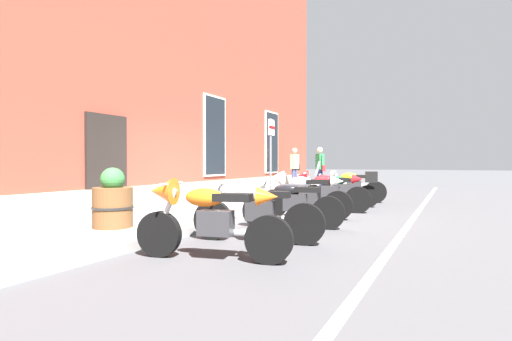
{
  "coord_description": "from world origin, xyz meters",
  "views": [
    {
      "loc": [
        -8.39,
        -4.01,
        1.25
      ],
      "look_at": [
        1.31,
        0.84,
        1.04
      ],
      "focal_mm": 27.81,
      "sensor_mm": 36.0,
      "label": 1
    }
  ],
  "objects_px": {
    "motorcycle_red_sport": "(325,189)",
    "motorcycle_green_touring": "(345,188)",
    "motorcycle_black_naked": "(292,204)",
    "barrel_planter": "(113,203)",
    "pedestrian_striped_shirt": "(320,166)",
    "motorcycle_orange_sport": "(206,215)",
    "pedestrian_tan_coat": "(295,166)",
    "parking_sign": "(271,148)",
    "motorcycle_white_sport": "(302,193)",
    "motorcycle_grey_naked": "(256,212)",
    "motorcycle_yellow_naked": "(352,187)"
  },
  "relations": [
    {
      "from": "motorcycle_grey_naked",
      "to": "pedestrian_tan_coat",
      "type": "distance_m",
      "value": 10.75
    },
    {
      "from": "motorcycle_green_touring",
      "to": "pedestrian_striped_shirt",
      "type": "relative_size",
      "value": 1.22
    },
    {
      "from": "motorcycle_orange_sport",
      "to": "parking_sign",
      "type": "distance_m",
      "value": 6.31
    },
    {
      "from": "motorcycle_orange_sport",
      "to": "barrel_planter",
      "type": "height_order",
      "value": "barrel_planter"
    },
    {
      "from": "motorcycle_red_sport",
      "to": "pedestrian_striped_shirt",
      "type": "xyz_separation_m",
      "value": [
        5.06,
        1.73,
        0.54
      ]
    },
    {
      "from": "motorcycle_grey_naked",
      "to": "barrel_planter",
      "type": "relative_size",
      "value": 2.08
    },
    {
      "from": "motorcycle_orange_sport",
      "to": "pedestrian_tan_coat",
      "type": "height_order",
      "value": "pedestrian_tan_coat"
    },
    {
      "from": "pedestrian_tan_coat",
      "to": "parking_sign",
      "type": "xyz_separation_m",
      "value": [
        -5.58,
        -1.43,
        0.54
      ]
    },
    {
      "from": "motorcycle_grey_naked",
      "to": "motorcycle_green_touring",
      "type": "relative_size",
      "value": 1.02
    },
    {
      "from": "pedestrian_tan_coat",
      "to": "motorcycle_white_sport",
      "type": "bearing_deg",
      "value": -157.79
    },
    {
      "from": "motorcycle_black_naked",
      "to": "barrel_planter",
      "type": "distance_m",
      "value": 3.25
    },
    {
      "from": "motorcycle_green_touring",
      "to": "pedestrian_tan_coat",
      "type": "xyz_separation_m",
      "value": [
        4.55,
        3.27,
        0.59
      ]
    },
    {
      "from": "parking_sign",
      "to": "barrel_planter",
      "type": "height_order",
      "value": "parking_sign"
    },
    {
      "from": "motorcycle_green_touring",
      "to": "barrel_planter",
      "type": "xyz_separation_m",
      "value": [
        -6.29,
        2.42,
        0.03
      ]
    },
    {
      "from": "motorcycle_red_sport",
      "to": "barrel_planter",
      "type": "distance_m",
      "value": 5.39
    },
    {
      "from": "parking_sign",
      "to": "motorcycle_red_sport",
      "type": "bearing_deg",
      "value": -102.43
    },
    {
      "from": "pedestrian_striped_shirt",
      "to": "barrel_planter",
      "type": "distance_m",
      "value": 9.98
    },
    {
      "from": "motorcycle_black_naked",
      "to": "pedestrian_striped_shirt",
      "type": "xyz_separation_m",
      "value": [
        7.79,
        1.89,
        0.65
      ]
    },
    {
      "from": "motorcycle_yellow_naked",
      "to": "barrel_planter",
      "type": "bearing_deg",
      "value": 163.14
    },
    {
      "from": "motorcycle_red_sport",
      "to": "parking_sign",
      "type": "relative_size",
      "value": 0.9
    },
    {
      "from": "pedestrian_tan_coat",
      "to": "parking_sign",
      "type": "distance_m",
      "value": 5.79
    },
    {
      "from": "motorcycle_grey_naked",
      "to": "motorcycle_red_sport",
      "type": "distance_m",
      "value": 4.27
    },
    {
      "from": "motorcycle_orange_sport",
      "to": "motorcycle_grey_naked",
      "type": "distance_m",
      "value": 1.32
    },
    {
      "from": "motorcycle_black_naked",
      "to": "barrel_planter",
      "type": "height_order",
      "value": "barrel_planter"
    },
    {
      "from": "motorcycle_white_sport",
      "to": "pedestrian_striped_shirt",
      "type": "distance_m",
      "value": 6.65
    },
    {
      "from": "motorcycle_orange_sport",
      "to": "motorcycle_red_sport",
      "type": "height_order",
      "value": "motorcycle_red_sport"
    },
    {
      "from": "motorcycle_grey_naked",
      "to": "motorcycle_green_touring",
      "type": "bearing_deg",
      "value": 0.04
    },
    {
      "from": "motorcycle_white_sport",
      "to": "pedestrian_tan_coat",
      "type": "bearing_deg",
      "value": 22.21
    },
    {
      "from": "barrel_planter",
      "to": "pedestrian_tan_coat",
      "type": "bearing_deg",
      "value": 4.52
    },
    {
      "from": "pedestrian_striped_shirt",
      "to": "motorcycle_yellow_naked",
      "type": "bearing_deg",
      "value": -142.6
    },
    {
      "from": "parking_sign",
      "to": "motorcycle_grey_naked",
      "type": "bearing_deg",
      "value": -158.28
    },
    {
      "from": "pedestrian_tan_coat",
      "to": "pedestrian_striped_shirt",
      "type": "bearing_deg",
      "value": -122.56
    },
    {
      "from": "motorcycle_white_sport",
      "to": "pedestrian_striped_shirt",
      "type": "xyz_separation_m",
      "value": [
        6.43,
        1.6,
        0.54
      ]
    },
    {
      "from": "pedestrian_striped_shirt",
      "to": "pedestrian_tan_coat",
      "type": "relative_size",
      "value": 0.99
    },
    {
      "from": "motorcycle_red_sport",
      "to": "pedestrian_tan_coat",
      "type": "xyz_separation_m",
      "value": [
        5.95,
        3.12,
        0.55
      ]
    },
    {
      "from": "motorcycle_white_sport",
      "to": "pedestrian_tan_coat",
      "type": "distance_m",
      "value": 7.93
    },
    {
      "from": "pedestrian_striped_shirt",
      "to": "pedestrian_tan_coat",
      "type": "height_order",
      "value": "pedestrian_tan_coat"
    },
    {
      "from": "parking_sign",
      "to": "pedestrian_striped_shirt",
      "type": "bearing_deg",
      "value": 0.48
    },
    {
      "from": "motorcycle_grey_naked",
      "to": "motorcycle_black_naked",
      "type": "bearing_deg",
      "value": 0.08
    },
    {
      "from": "motorcycle_red_sport",
      "to": "parking_sign",
      "type": "bearing_deg",
      "value": 77.57
    },
    {
      "from": "motorcycle_red_sport",
      "to": "motorcycle_green_touring",
      "type": "xyz_separation_m",
      "value": [
        1.4,
        -0.15,
        -0.04
      ]
    },
    {
      "from": "motorcycle_black_naked",
      "to": "parking_sign",
      "type": "xyz_separation_m",
      "value": [
        3.1,
        1.85,
        1.21
      ]
    },
    {
      "from": "pedestrian_tan_coat",
      "to": "motorcycle_orange_sport",
      "type": "bearing_deg",
      "value": -164.42
    },
    {
      "from": "motorcycle_orange_sport",
      "to": "motorcycle_green_touring",
      "type": "xyz_separation_m",
      "value": [
        6.98,
        -0.06,
        -0.03
      ]
    },
    {
      "from": "motorcycle_grey_naked",
      "to": "parking_sign",
      "type": "relative_size",
      "value": 0.9
    },
    {
      "from": "motorcycle_black_naked",
      "to": "barrel_planter",
      "type": "relative_size",
      "value": 1.92
    },
    {
      "from": "motorcycle_white_sport",
      "to": "barrel_planter",
      "type": "distance_m",
      "value": 4.12
    },
    {
      "from": "motorcycle_green_touring",
      "to": "pedestrian_tan_coat",
      "type": "distance_m",
      "value": 5.64
    },
    {
      "from": "pedestrian_striped_shirt",
      "to": "motorcycle_orange_sport",
      "type": "bearing_deg",
      "value": -170.28
    },
    {
      "from": "motorcycle_yellow_naked",
      "to": "motorcycle_black_naked",
      "type": "bearing_deg",
      "value": -178.87
    }
  ]
}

